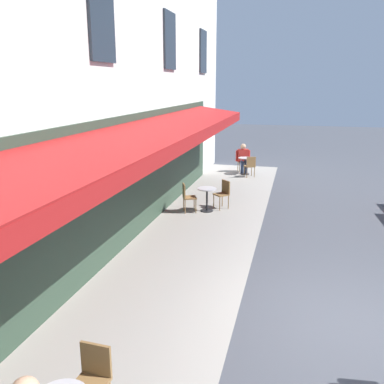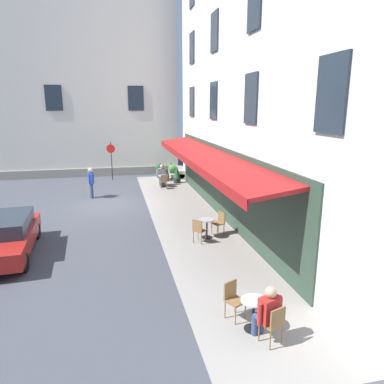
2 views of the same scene
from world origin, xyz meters
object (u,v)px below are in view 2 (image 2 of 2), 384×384
object	(u,v)px
cafe_table_streetside	(163,179)
potted_plant_entrance_left	(167,173)
cafe_chair_wicker_under_awning	(274,322)
seated_companion_in_grey	(162,175)
cafe_chair_wicker_facing_street	(233,297)
cafe_chair_wicker_corner_right	(162,177)
cafe_chair_wicker_kerbside	(199,229)
potted_plant_under_sign	(159,169)
cafe_chair_wicker_corner_left	(220,221)
potted_plant_entrance_right	(177,175)
cafe_table_near_entrance	(207,226)
potted_plant_by_steps	(173,170)
walking_pedestrian_in_blue	(91,180)
cafe_chair_wicker_back_row	(164,181)
parked_car_red	(4,236)
seated_patron_in_red	(267,311)
potted_plant_mid_terrace	(171,169)
no_parking_sign	(111,154)
cafe_table_mid_terrace	(253,310)

from	to	relation	value
cafe_table_streetside	potted_plant_entrance_left	xyz separation A→B (m)	(1.76, -0.49, 0.07)
cafe_chair_wicker_under_awning	seated_companion_in_grey	distance (m)	15.97
cafe_chair_wicker_facing_street	cafe_chair_wicker_corner_right	bearing A→B (deg)	-1.41
cafe_chair_wicker_kerbside	potted_plant_under_sign	bearing A→B (deg)	-1.19
cafe_chair_wicker_corner_left	cafe_chair_wicker_facing_street	bearing A→B (deg)	166.29
cafe_chair_wicker_facing_street	potted_plant_entrance_right	size ratio (longest dim) A/B	0.82
cafe_chair_wicker_corner_right	cafe_chair_wicker_under_awning	bearing A→B (deg)	-179.53
cafe_table_near_entrance	potted_plant_by_steps	xyz separation A→B (m)	(11.79, -0.64, 0.07)
walking_pedestrian_in_blue	cafe_chair_wicker_corner_right	bearing A→B (deg)	-60.08
cafe_chair_wicker_back_row	cafe_table_near_entrance	bearing A→B (deg)	-177.04
cafe_chair_wicker_facing_street	cafe_chair_wicker_under_awning	size ratio (longest dim) A/B	1.00
potted_plant_by_steps	parked_car_red	world-z (taller)	parked_car_red
seated_companion_in_grey	potted_plant_entrance_left	bearing A→B (deg)	-19.72
cafe_table_streetside	potted_plant_entrance_right	size ratio (longest dim) A/B	0.67
potted_plant_entrance_left	potted_plant_by_steps	xyz separation A→B (m)	(0.89, -0.55, -0.00)
seated_patron_in_red	potted_plant_mid_terrace	distance (m)	19.02
potted_plant_by_steps	cafe_chair_wicker_kerbside	bearing A→B (deg)	174.97
cafe_table_streetside	seated_companion_in_grey	size ratio (longest dim) A/B	0.55
cafe_chair_wicker_kerbside	cafe_chair_wicker_corner_left	xyz separation A→B (m)	(0.70, -1.02, 0.00)
seated_companion_in_grey	no_parking_sign	distance (m)	4.22
seated_patron_in_red	cafe_chair_wicker_kerbside	bearing A→B (deg)	1.09
seated_patron_in_red	cafe_chair_wicker_back_row	bearing A→B (deg)	0.42
potted_plant_by_steps	parked_car_red	xyz separation A→B (m)	(-11.92, 7.74, 0.15)
cafe_table_near_entrance	cafe_chair_wicker_back_row	xyz separation A→B (m)	(8.50, 0.44, 0.06)
cafe_table_near_entrance	cafe_table_mid_terrace	size ratio (longest dim) A/B	1.00
no_parking_sign	potted_plant_entrance_left	world-z (taller)	no_parking_sign
cafe_chair_wicker_kerbside	cafe_chair_wicker_under_awning	world-z (taller)	same
cafe_chair_wicker_facing_street	walking_pedestrian_in_blue	xyz separation A→B (m)	(12.58, 3.88, 0.44)
cafe_chair_wicker_kerbside	cafe_table_streetside	world-z (taller)	cafe_chair_wicker_kerbside
cafe_table_streetside	seated_patron_in_red	size ratio (longest dim) A/B	0.58
cafe_chair_wicker_kerbside	cafe_chair_wicker_corner_left	world-z (taller)	same
walking_pedestrian_in_blue	potted_plant_entrance_right	xyz separation A→B (m)	(2.87, -5.31, -0.44)
cafe_chair_wicker_facing_street	cafe_table_streetside	size ratio (longest dim) A/B	1.21
cafe_chair_wicker_facing_street	no_parking_sign	world-z (taller)	no_parking_sign
cafe_chair_wicker_under_awning	potted_plant_under_sign	bearing A→B (deg)	-0.28
cafe_chair_wicker_kerbside	potted_plant_entrance_right	bearing A→B (deg)	-5.95
walking_pedestrian_in_blue	cafe_table_mid_terrace	bearing A→B (deg)	-162.38
parked_car_red	seated_patron_in_red	bearing A→B (deg)	-131.93
cafe_table_streetside	potted_plant_mid_terrace	xyz separation A→B (m)	(3.64, -1.11, 0.00)
cafe_table_near_entrance	potted_plant_by_steps	size ratio (longest dim) A/B	0.77
seated_companion_in_grey	cafe_chair_wicker_back_row	bearing A→B (deg)	177.65
potted_plant_entrance_right	cafe_chair_wicker_corner_left	bearing A→B (deg)	179.50
cafe_table_streetside	potted_plant_mid_terrace	bearing A→B (deg)	-16.94
cafe_chair_wicker_corner_left	seated_patron_in_red	world-z (taller)	seated_patron_in_red
cafe_chair_wicker_kerbside	walking_pedestrian_in_blue	size ratio (longest dim) A/B	0.54
cafe_chair_wicker_back_row	no_parking_sign	distance (m)	4.96
potted_plant_entrance_right	parked_car_red	world-z (taller)	parked_car_red
parked_car_red	cafe_chair_wicker_back_row	bearing A→B (deg)	-37.64
seated_companion_in_grey	cafe_table_near_entrance	bearing A→B (deg)	-177.62
cafe_chair_wicker_back_row	cafe_chair_wicker_corner_right	world-z (taller)	same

